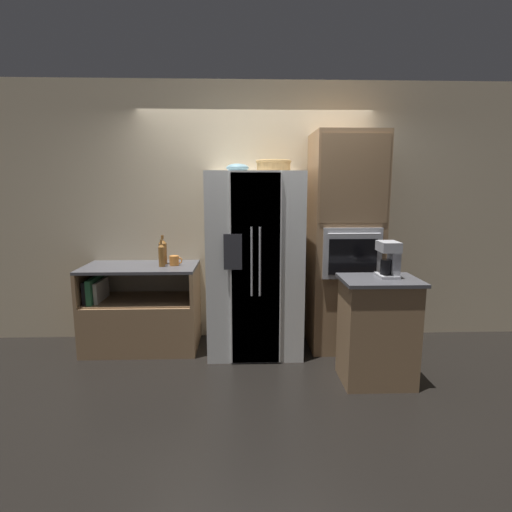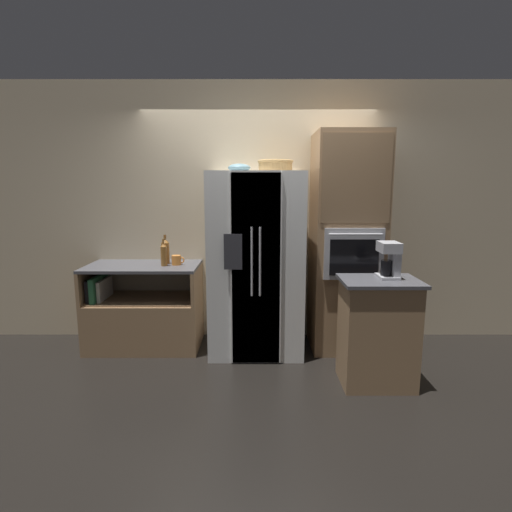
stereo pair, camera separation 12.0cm
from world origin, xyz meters
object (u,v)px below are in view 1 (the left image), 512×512
Objects in this scene: refrigerator at (254,263)px; wicker_basket at (274,166)px; coffee_maker at (390,257)px; wall_oven at (344,243)px; bottle_tall at (163,251)px; bottle_short at (162,255)px; fruit_bowl at (238,168)px; mug at (175,261)px.

wicker_basket reaches higher than refrigerator.
wicker_basket reaches higher than coffee_maker.
coffee_maker is (0.20, -0.77, -0.02)m from wall_oven.
bottle_tall is 1.10× the size of bottle_short.
fruit_bowl is (-0.36, 0.00, -0.02)m from wicker_basket.
refrigerator is 8.10× the size of fruit_bowl.
refrigerator is at bearing -28.78° from fruit_bowl.
mug is 0.43× the size of coffee_maker.
coffee_maker is at bearing -31.47° from fruit_bowl.
bottle_tall is (-0.79, 0.06, -0.86)m from fruit_bowl.
fruit_bowl reaches higher than coffee_maker.
mug is (-0.66, -0.01, -0.94)m from fruit_bowl.
wall_oven is 1.90m from bottle_tall.
coffee_maker is (2.09, -0.85, 0.07)m from bottle_tall.
wicker_basket is at bearing -2.83° from bottle_tall.
refrigerator reaches higher than bottle_tall.
fruit_bowl is 1.17m from bottle_tall.
refrigerator is 1.01m from wicker_basket.
refrigerator is at bearing -8.75° from bottle_tall.
wall_oven reaches higher than mug.
refrigerator is at bearing -155.31° from wicker_basket.
fruit_bowl is 0.74× the size of coffee_maker.
bottle_tall is 2.26m from coffee_maker.
coffee_maker is at bearing -19.30° from bottle_short.
refrigerator is at bearing -175.80° from wall_oven.
fruit_bowl is at bearing 1.18° from mug.
wall_oven reaches higher than wicker_basket.
wicker_basket reaches higher than bottle_tall.
bottle_tall is at bearing 152.01° from mug.
wicker_basket is 0.36m from fruit_bowl.
coffee_maker is at bearing -22.17° from bottle_tall.
refrigerator is at bearing 148.15° from coffee_maker.
wicker_basket is 1.45m from bottle_short.
bottle_tall is 0.17m from mug.
bottle_short reaches higher than mug.
fruit_bowl is (-1.10, 0.02, 0.76)m from wall_oven.
coffee_maker is at bearing -31.85° from refrigerator.
bottle_tall is at bearing 177.62° from wall_oven.
wicker_basket is at bearing 178.31° from wall_oven.
mug is at bearing 158.23° from coffee_maker.
refrigerator is 0.83m from mug.
bottle_tall is at bearing 171.25° from refrigerator.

